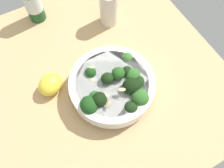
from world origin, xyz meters
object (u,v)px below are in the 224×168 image
(bottle_short, at_px, (32,1))
(lemon_wedge, at_px, (50,84))
(bottle_tall, at_px, (109,7))
(bowl_of_broccoli, at_px, (113,86))

(bottle_short, bearing_deg, lemon_wedge, -102.48)
(bottle_tall, bearing_deg, lemon_wedge, -151.42)
(lemon_wedge, bearing_deg, bowl_of_broccoli, -32.26)
(bottle_tall, height_order, bottle_short, bottle_short)
(bottle_tall, bearing_deg, bowl_of_broccoli, -115.91)
(bowl_of_broccoli, xyz_separation_m, bottle_short, (-0.08, 0.33, 0.03))
(bottle_short, bearing_deg, bottle_tall, -32.40)
(bowl_of_broccoli, xyz_separation_m, bottle_tall, (0.10, 0.22, 0.02))
(bottle_tall, bearing_deg, bottle_short, 147.60)
(lemon_wedge, bearing_deg, bottle_tall, 28.58)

